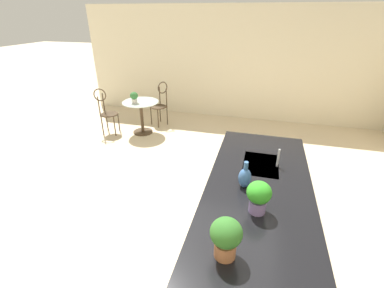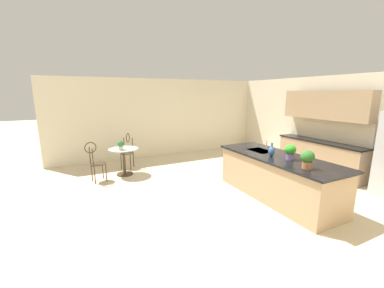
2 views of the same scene
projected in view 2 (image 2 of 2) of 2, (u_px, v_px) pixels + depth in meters
name	position (u px, v px, depth m)	size (l,w,h in m)	color
ground_plane	(235.00, 199.00, 5.09)	(40.00, 40.00, 0.00)	beige
wall_back	(349.00, 126.00, 6.39)	(9.00, 0.12, 2.70)	beige
wall_left_window	(165.00, 118.00, 8.55)	(0.12, 7.80, 2.70)	beige
kitchen_island	(277.00, 177.00, 5.10)	(2.80, 1.06, 0.92)	tan
back_counter_run	(320.00, 155.00, 6.72)	(2.44, 0.64, 1.52)	tan
upper_cabinet_run	(325.00, 105.00, 6.42)	(2.40, 0.36, 0.76)	tan
bistro_table	(124.00, 159.00, 6.53)	(0.80, 0.80, 0.74)	#3D2D1E
chair_near_window	(95.00, 160.00, 5.98)	(0.44, 0.51, 1.04)	#3D2D1E
chair_by_island	(127.00, 149.00, 7.13)	(0.52, 0.52, 1.04)	#3D2D1E
sink_faucet	(266.00, 145.00, 5.54)	(0.02, 0.02, 0.22)	#B2B5BA
potted_plant_on_table	(121.00, 145.00, 6.30)	(0.17, 0.17, 0.24)	beige
potted_plant_counter_near	(290.00, 151.00, 4.70)	(0.22, 0.22, 0.30)	#7A669E
potted_plant_counter_far	(307.00, 158.00, 4.13)	(0.23, 0.23, 0.33)	#9E603D
vase_on_counter	(272.00, 151.00, 4.96)	(0.13, 0.13, 0.29)	#386099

